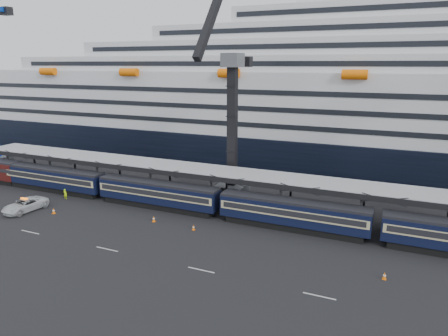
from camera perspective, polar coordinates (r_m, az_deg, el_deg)
The scene contains 12 objects.
ground at distance 42.38m, azimuth 17.21°, elevation -14.98°, with size 260.00×260.00×0.00m, color black.
lane_markings at distance 38.18m, azimuth 29.23°, elevation -19.88°, with size 111.00×4.27×0.02m.
train at distance 50.96m, azimuth 13.49°, elevation -6.79°, with size 133.05×3.00×4.05m.
canopy at distance 53.28m, azimuth 19.37°, elevation -2.81°, with size 130.00×6.25×5.53m.
cruise_ship at distance 83.45m, azimuth 20.79°, elevation 8.14°, with size 214.09×28.84×34.00m.
crane_dark_near at distance 60.65m, azimuth 1.05°, elevation 6.56°, with size 4.50×17.75×35.08m.
pickup_truck at distance 64.12m, azimuth -26.55°, elevation -4.74°, with size 2.94×6.37×1.77m, color silver.
worker at distance 67.06m, azimuth -21.74°, elevation -3.47°, with size 0.60×0.39×1.64m, color #C6FF0D.
traffic_cone_a at distance 61.42m, azimuth -23.17°, elevation -5.63°, with size 0.43×0.43×0.87m.
traffic_cone_b at distance 54.56m, azimuth -10.02°, elevation -7.15°, with size 0.42×0.42×0.85m.
traffic_cone_c at distance 51.38m, azimuth -4.38°, elevation -8.45°, with size 0.36×0.36×0.72m.
traffic_cone_d at distance 43.44m, azimuth 21.95°, elevation -14.07°, with size 0.39×0.39×0.79m.
Camera 1 is at (2.75, -36.97, 20.52)m, focal length 32.00 mm.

